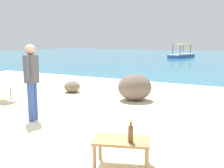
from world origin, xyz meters
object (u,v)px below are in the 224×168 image
low_bench_table (122,144)px  person_standing (31,76)px  deck_chair_near (2,88)px  boat_blue (182,55)px  bottle (131,134)px

low_bench_table → person_standing: person_standing is taller
low_bench_table → deck_chair_near: bearing=138.4°
low_bench_table → boat_blue: bearing=82.9°
deck_chair_near → person_standing: 2.34m
deck_chair_near → person_standing: size_ratio=0.51×
low_bench_table → deck_chair_near: size_ratio=1.05×
low_bench_table → boat_blue: (-4.94, 23.29, -0.08)m
low_bench_table → person_standing: size_ratio=0.53×
person_standing → deck_chair_near: bearing=131.4°
bottle → low_bench_table: bearing=163.3°
bottle → person_standing: (-2.78, 1.07, 0.44)m
low_bench_table → bottle: 0.24m
person_standing → bottle: bearing=-45.3°
bottle → deck_chair_near: size_ratio=0.36×
person_standing → boat_blue: (-2.31, 22.26, -0.70)m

